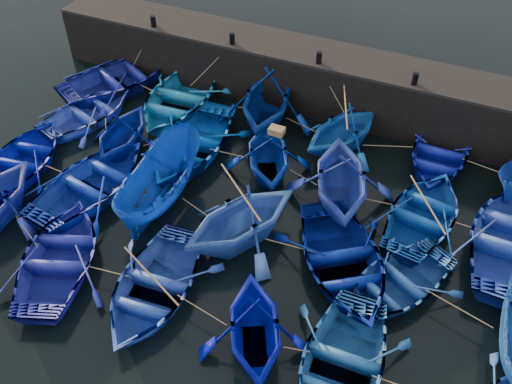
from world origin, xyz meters
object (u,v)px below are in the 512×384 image
at_px(boat_8, 190,143).
at_px(boat_13, 24,159).
at_px(boat_0, 119,77).
at_px(wooden_crate, 277,131).

bearing_deg(boat_8, boat_13, -150.57).
relative_size(boat_0, wooden_crate, 10.12).
distance_m(boat_0, wooden_crate, 9.75).
height_order(boat_0, boat_13, boat_0).
relative_size(boat_8, boat_13, 1.16).
distance_m(boat_0, boat_8, 6.22).
height_order(boat_0, wooden_crate, wooden_crate).
bearing_deg(boat_0, wooden_crate, -168.47).
xyz_separation_m(boat_0, boat_8, (5.46, -2.99, -0.01)).
bearing_deg(boat_13, wooden_crate, -167.84).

